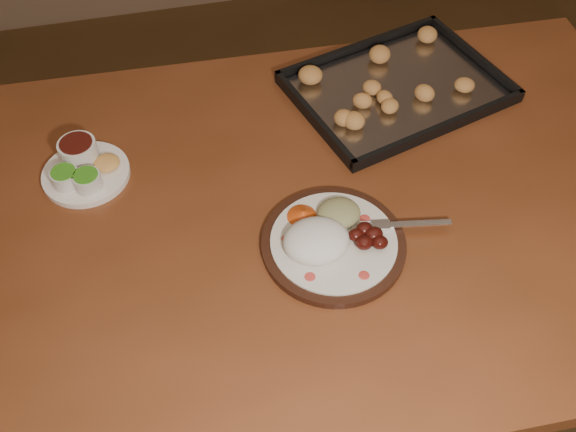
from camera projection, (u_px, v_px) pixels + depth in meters
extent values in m
plane|color=#523A1C|center=(348.00, 432.00, 1.64)|extent=(4.00, 4.00, 0.00)
cube|color=brown|center=(290.00, 216.00, 1.15)|extent=(1.54, 0.96, 0.04)
cylinder|color=#512C18|center=(505.00, 160.00, 1.76)|extent=(0.07, 0.07, 0.71)
cylinder|color=black|center=(333.00, 244.00, 1.08)|extent=(0.24, 0.24, 0.01)
cylinder|color=beige|center=(334.00, 241.00, 1.07)|extent=(0.21, 0.21, 0.01)
ellipsoid|color=red|center=(310.00, 277.00, 1.02)|extent=(0.02, 0.02, 0.00)
ellipsoid|color=red|center=(364.00, 275.00, 1.03)|extent=(0.02, 0.02, 0.00)
ellipsoid|color=red|center=(365.00, 218.00, 1.10)|extent=(0.02, 0.02, 0.00)
ellipsoid|color=red|center=(287.00, 239.00, 1.07)|extent=(0.02, 0.02, 0.00)
ellipsoid|color=silver|center=(316.00, 241.00, 1.05)|extent=(0.12, 0.10, 0.05)
ellipsoid|color=#4C0F0A|center=(364.00, 243.00, 1.05)|extent=(0.03, 0.03, 0.02)
ellipsoid|color=#4C0F0A|center=(374.00, 234.00, 1.06)|extent=(0.03, 0.03, 0.02)
ellipsoid|color=#4C0F0A|center=(364.00, 229.00, 1.07)|extent=(0.03, 0.03, 0.02)
ellipsoid|color=#4C0F0A|center=(380.00, 242.00, 1.05)|extent=(0.03, 0.03, 0.02)
ellipsoid|color=#4C0F0A|center=(356.00, 235.00, 1.06)|extent=(0.03, 0.03, 0.02)
ellipsoid|color=#9E8565|center=(339.00, 213.00, 1.10)|extent=(0.08, 0.07, 0.03)
cone|color=#C64312|center=(303.00, 214.00, 1.10)|extent=(0.07, 0.07, 0.02)
cube|color=white|center=(417.00, 224.00, 1.09)|extent=(0.12, 0.03, 0.00)
cube|color=white|center=(380.00, 225.00, 1.09)|extent=(0.03, 0.03, 0.00)
cylinder|color=white|center=(369.00, 229.00, 1.08)|extent=(0.03, 0.01, 0.00)
cylinder|color=white|center=(368.00, 226.00, 1.08)|extent=(0.03, 0.01, 0.00)
cylinder|color=white|center=(368.00, 224.00, 1.09)|extent=(0.03, 0.01, 0.00)
cylinder|color=white|center=(368.00, 221.00, 1.09)|extent=(0.03, 0.01, 0.00)
cylinder|color=white|center=(86.00, 174.00, 1.18)|extent=(0.16, 0.16, 0.01)
cylinder|color=silver|center=(65.00, 178.00, 1.15)|extent=(0.05, 0.05, 0.03)
cylinder|color=#3B911D|center=(63.00, 172.00, 1.14)|extent=(0.04, 0.04, 0.00)
cylinder|color=silver|center=(88.00, 181.00, 1.14)|extent=(0.05, 0.05, 0.03)
cylinder|color=#3B911D|center=(86.00, 175.00, 1.13)|extent=(0.04, 0.04, 0.00)
cylinder|color=silver|center=(79.00, 151.00, 1.18)|extent=(0.07, 0.07, 0.04)
cylinder|color=#3C0F0B|center=(76.00, 143.00, 1.17)|extent=(0.06, 0.06, 0.00)
ellipsoid|color=#E8A752|center=(107.00, 163.00, 1.18)|extent=(0.05, 0.05, 0.02)
cube|color=black|center=(397.00, 90.00, 1.33)|extent=(0.48, 0.40, 0.01)
cube|color=black|center=(359.00, 47.00, 1.40)|extent=(0.40, 0.12, 0.02)
cube|color=black|center=(442.00, 128.00, 1.24)|extent=(0.40, 0.12, 0.02)
cube|color=black|center=(474.00, 56.00, 1.38)|extent=(0.09, 0.29, 0.02)
cube|color=black|center=(314.00, 117.00, 1.26)|extent=(0.09, 0.29, 0.02)
cube|color=#B1B1B5|center=(397.00, 88.00, 1.33)|extent=(0.45, 0.37, 0.00)
ellipsoid|color=gold|center=(418.00, 74.00, 1.33)|extent=(0.05, 0.04, 0.03)
ellipsoid|color=gold|center=(424.00, 59.00, 1.36)|extent=(0.06, 0.06, 0.03)
ellipsoid|color=gold|center=(387.00, 55.00, 1.37)|extent=(0.06, 0.06, 0.03)
ellipsoid|color=gold|center=(377.00, 71.00, 1.34)|extent=(0.05, 0.05, 0.03)
ellipsoid|color=gold|center=(358.00, 74.00, 1.33)|extent=(0.06, 0.06, 0.03)
ellipsoid|color=gold|center=(375.00, 86.00, 1.31)|extent=(0.06, 0.05, 0.03)
ellipsoid|color=gold|center=(360.00, 103.00, 1.27)|extent=(0.06, 0.05, 0.03)
ellipsoid|color=gold|center=(399.00, 109.00, 1.26)|extent=(0.06, 0.06, 0.03)
ellipsoid|color=gold|center=(405.00, 98.00, 1.28)|extent=(0.05, 0.05, 0.03)
ellipsoid|color=gold|center=(434.00, 95.00, 1.29)|extent=(0.06, 0.06, 0.03)
ellipsoid|color=gold|center=(421.00, 80.00, 1.32)|extent=(0.06, 0.06, 0.03)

